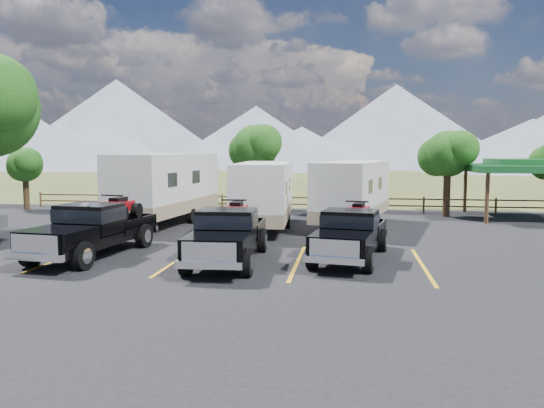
# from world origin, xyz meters

# --- Properties ---
(ground) EXTENTS (320.00, 320.00, 0.00)m
(ground) POSITION_xyz_m (0.00, 0.00, 0.00)
(ground) COLOR #444B1F
(ground) RESTS_ON ground
(asphalt_lot) EXTENTS (44.00, 34.00, 0.04)m
(asphalt_lot) POSITION_xyz_m (0.00, 3.00, 0.02)
(asphalt_lot) COLOR black
(asphalt_lot) RESTS_ON ground
(stall_lines) EXTENTS (12.12, 5.50, 0.01)m
(stall_lines) POSITION_xyz_m (0.00, 4.00, 0.04)
(stall_lines) COLOR gold
(stall_lines) RESTS_ON asphalt_lot
(tree_ne_a) EXTENTS (3.11, 2.92, 4.76)m
(tree_ne_a) POSITION_xyz_m (8.97, 17.01, 3.48)
(tree_ne_a) COLOR black
(tree_ne_a) RESTS_ON ground
(tree_north) EXTENTS (3.46, 3.24, 5.25)m
(tree_north) POSITION_xyz_m (-2.03, 19.02, 3.83)
(tree_north) COLOR black
(tree_north) RESTS_ON ground
(tree_nw_small) EXTENTS (2.59, 2.43, 3.85)m
(tree_nw_small) POSITION_xyz_m (-16.02, 17.01, 2.78)
(tree_nw_small) COLOR black
(tree_nw_small) RESTS_ON ground
(rail_fence) EXTENTS (36.12, 0.12, 1.00)m
(rail_fence) POSITION_xyz_m (2.00, 18.50, 0.61)
(rail_fence) COLOR #4F3822
(rail_fence) RESTS_ON ground
(pavilion) EXTENTS (6.20, 6.20, 3.22)m
(pavilion) POSITION_xyz_m (13.00, 17.00, 2.79)
(pavilion) COLOR #4F3822
(pavilion) RESTS_ON ground
(mountain_range) EXTENTS (209.00, 71.00, 20.00)m
(mountain_range) POSITION_xyz_m (-7.63, 105.98, 7.87)
(mountain_range) COLOR slate
(mountain_range) RESTS_ON ground
(rig_left) EXTENTS (2.65, 6.28, 2.04)m
(rig_left) POSITION_xyz_m (-5.11, 4.11, 1.02)
(rig_left) COLOR black
(rig_left) RESTS_ON asphalt_lot
(rig_center) EXTENTS (2.27, 5.96, 1.97)m
(rig_center) POSITION_xyz_m (-0.25, 3.76, 0.99)
(rig_center) COLOR black
(rig_center) RESTS_ON asphalt_lot
(rig_right) EXTENTS (2.75, 5.85, 1.88)m
(rig_right) POSITION_xyz_m (3.74, 4.81, 0.94)
(rig_right) COLOR black
(rig_right) RESTS_ON asphalt_lot
(trailer_left) EXTENTS (3.42, 10.03, 3.47)m
(trailer_left) POSITION_xyz_m (-5.36, 12.27, 1.86)
(trailer_left) COLOR silver
(trailer_left) RESTS_ON asphalt_lot
(trailer_center) EXTENTS (2.71, 8.89, 3.08)m
(trailer_center) POSITION_xyz_m (-0.23, 11.13, 1.65)
(trailer_center) COLOR silver
(trailer_center) RESTS_ON asphalt_lot
(trailer_right) EXTENTS (3.87, 9.02, 3.13)m
(trailer_right) POSITION_xyz_m (3.85, 12.29, 1.68)
(trailer_right) COLOR silver
(trailer_right) RESTS_ON asphalt_lot
(person_b) EXTENTS (1.18, 1.13, 1.92)m
(person_b) POSITION_xyz_m (-5.01, 3.44, 1.00)
(person_b) COLOR gray
(person_b) RESTS_ON asphalt_lot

